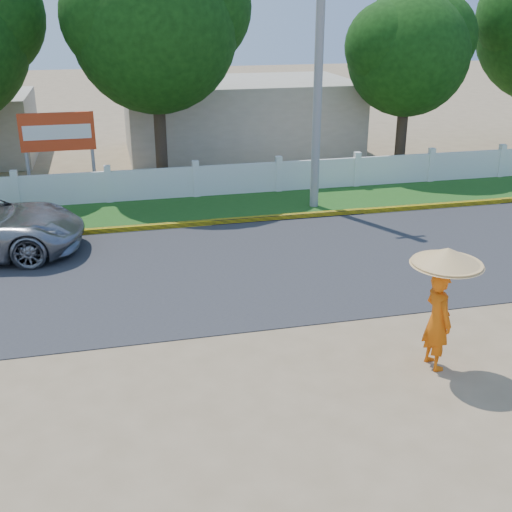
{
  "coord_description": "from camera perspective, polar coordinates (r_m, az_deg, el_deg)",
  "views": [
    {
      "loc": [
        -2.96,
        -10.57,
        6.43
      ],
      "look_at": [
        0.0,
        2.0,
        1.3
      ],
      "focal_mm": 45.0,
      "sensor_mm": 36.0,
      "label": 1
    }
  ],
  "objects": [
    {
      "name": "billboard",
      "position": [
        23.32,
        -17.21,
        10.11
      ],
      "size": [
        2.5,
        0.13,
        2.95
      ],
      "color": "gray",
      "rests_on": "ground"
    },
    {
      "name": "grass_verge",
      "position": [
        21.51,
        -4.75,
        4.24
      ],
      "size": [
        60.0,
        3.5,
        0.03
      ],
      "primitive_type": "cube",
      "color": "#2D601E",
      "rests_on": "ground"
    },
    {
      "name": "ground",
      "position": [
        12.72,
        2.09,
        -8.71
      ],
      "size": [
        120.0,
        120.0,
        0.0
      ],
      "primitive_type": "plane",
      "color": "#9E8460",
      "rests_on": "ground"
    },
    {
      "name": "tree_row",
      "position": [
        25.04,
        -3.85,
        18.55
      ],
      "size": [
        37.33,
        7.83,
        8.68
      ],
      "color": "#473828",
      "rests_on": "ground"
    },
    {
      "name": "monk_with_parasol",
      "position": [
        12.11,
        16.22,
        -2.99
      ],
      "size": [
        1.31,
        1.31,
        2.39
      ],
      "color": "#E15C0B",
      "rests_on": "ground"
    },
    {
      "name": "building_near",
      "position": [
        29.58,
        -1.48,
        12.26
      ],
      "size": [
        10.0,
        6.0,
        3.2
      ],
      "primitive_type": "cube",
      "color": "#B7AD99",
      "rests_on": "ground"
    },
    {
      "name": "road",
      "position": [
        16.64,
        -1.97,
        -1.04
      ],
      "size": [
        60.0,
        7.0,
        0.02
      ],
      "primitive_type": "cube",
      "color": "#38383A",
      "rests_on": "ground"
    },
    {
      "name": "curb",
      "position": [
        19.89,
        -4.0,
        3.0
      ],
      "size": [
        40.0,
        0.18,
        0.16
      ],
      "primitive_type": "cube",
      "color": "yellow",
      "rests_on": "ground"
    },
    {
      "name": "utility_pole",
      "position": [
        20.92,
        5.54,
        15.23
      ],
      "size": [
        0.28,
        0.28,
        8.24
      ],
      "primitive_type": "cylinder",
      "color": "gray",
      "rests_on": "ground"
    },
    {
      "name": "fence",
      "position": [
        22.74,
        -5.36,
        6.58
      ],
      "size": [
        40.0,
        0.1,
        1.1
      ],
      "primitive_type": "cube",
      "color": "silver",
      "rests_on": "ground"
    }
  ]
}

